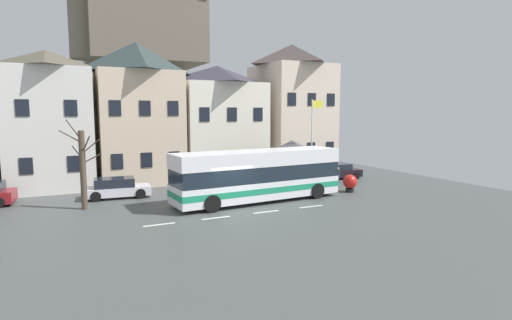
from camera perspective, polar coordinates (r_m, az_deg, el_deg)
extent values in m
cube|color=#484C4D|center=(23.63, -3.36, -7.01)|extent=(40.00, 60.00, 0.06)
cube|color=silver|center=(21.05, -13.42, -8.80)|extent=(1.60, 0.20, 0.01)
cube|color=silver|center=(21.85, -5.64, -8.07)|extent=(1.60, 0.20, 0.01)
cube|color=silver|center=(23.02, 1.45, -7.28)|extent=(1.60, 0.20, 0.01)
cube|color=silver|center=(24.50, 7.74, -6.48)|extent=(1.60, 0.20, 0.01)
cube|color=silver|center=(33.11, -27.00, 3.86)|extent=(5.70, 5.68, 8.69)
pyramid|color=brown|center=(33.30, -27.47, 12.45)|extent=(5.70, 5.68, 1.28)
cube|color=black|center=(30.48, -29.55, -0.75)|extent=(0.80, 0.06, 1.10)
cube|color=black|center=(30.41, -24.20, -0.48)|extent=(0.80, 0.06, 1.10)
cube|color=black|center=(30.28, -29.97, 6.36)|extent=(0.80, 0.06, 1.10)
cube|color=black|center=(30.21, -24.54, 6.65)|extent=(0.80, 0.06, 1.10)
cube|color=beige|center=(33.75, -16.18, 4.38)|extent=(6.20, 6.05, 8.71)
pyramid|color=#2D3A3A|center=(34.01, -16.49, 13.69)|extent=(6.20, 6.05, 2.32)
cube|color=black|center=(30.61, -18.89, -0.20)|extent=(0.80, 0.06, 1.10)
cube|color=black|center=(30.92, -15.09, 0.00)|extent=(0.80, 0.06, 1.10)
cube|color=black|center=(31.36, -11.38, 0.19)|extent=(0.80, 0.06, 1.10)
cube|color=black|center=(30.42, -19.16, 6.90)|extent=(0.80, 0.06, 1.10)
cube|color=black|center=(30.73, -15.30, 7.03)|extent=(0.80, 0.06, 1.10)
cube|color=black|center=(31.17, -11.54, 7.12)|extent=(0.80, 0.06, 1.10)
cube|color=silver|center=(35.83, -5.39, 4.18)|extent=(6.93, 6.65, 8.02)
pyramid|color=#373441|center=(35.95, -5.48, 11.82)|extent=(6.93, 6.65, 1.54)
cube|color=black|center=(32.07, -7.13, 0.12)|extent=(0.80, 0.06, 1.10)
cube|color=black|center=(32.88, -3.31, 0.32)|extent=(0.80, 0.06, 1.10)
cube|color=black|center=(33.82, 0.30, 0.51)|extent=(0.80, 0.06, 1.10)
cube|color=black|center=(31.87, -7.22, 6.36)|extent=(0.80, 0.06, 1.10)
cube|color=black|center=(32.68, -3.36, 6.41)|extent=(0.80, 0.06, 1.10)
cube|color=black|center=(33.62, 0.31, 6.43)|extent=(0.80, 0.06, 1.10)
cube|color=beige|center=(39.22, 4.96, 5.80)|extent=(6.09, 6.98, 9.94)
pyramid|color=#493D3B|center=(39.58, 5.05, 14.45)|extent=(6.09, 6.98, 1.97)
cube|color=black|center=(35.30, 5.00, 1.49)|extent=(0.80, 0.06, 1.10)
cube|color=black|center=(36.38, 7.75, 1.61)|extent=(0.80, 0.06, 1.10)
cube|color=black|center=(37.53, 10.34, 1.71)|extent=(0.80, 0.06, 1.10)
cube|color=black|center=(35.17, 5.07, 8.51)|extent=(0.80, 0.06, 1.10)
cube|color=black|center=(36.25, 7.86, 8.42)|extent=(0.80, 0.06, 1.10)
cube|color=black|center=(37.42, 10.48, 8.32)|extent=(0.80, 0.06, 1.10)
cone|color=#5F624C|center=(57.01, -15.40, 7.29)|extent=(32.91, 32.91, 12.80)
cube|color=#6E6256|center=(57.90, -15.70, 16.53)|extent=(13.87, 13.87, 7.84)
cylinder|color=#6A6354|center=(53.91, -22.71, 18.36)|extent=(4.03, 4.03, 10.31)
cube|color=white|center=(25.58, 0.31, -4.01)|extent=(11.07, 3.38, 1.12)
cube|color=#1E8C60|center=(25.57, 0.31, -3.89)|extent=(11.09, 3.41, 0.36)
cube|color=#19232D|center=(25.41, 0.31, -1.73)|extent=(10.97, 3.34, 0.94)
cube|color=white|center=(25.29, 0.31, 0.32)|extent=(11.07, 3.38, 0.88)
cube|color=#19232D|center=(28.54, 9.84, -0.90)|extent=(0.22, 2.16, 0.90)
cylinder|color=black|center=(28.64, 5.48, -3.52)|extent=(1.02, 0.35, 1.00)
cylinder|color=black|center=(26.71, 8.57, -4.31)|extent=(1.02, 0.35, 1.00)
cylinder|color=black|center=(25.14, -8.47, -5.00)|extent=(1.02, 0.35, 1.00)
cylinder|color=black|center=(22.91, -6.18, -6.11)|extent=(1.02, 0.35, 1.00)
cylinder|color=#473D33|center=(32.25, 0.99, -1.08)|extent=(0.14, 0.14, 2.40)
cylinder|color=#473D33|center=(33.85, 5.98, -0.75)|extent=(0.14, 0.14, 2.40)
cylinder|color=#473D33|center=(29.37, 3.89, -1.86)|extent=(0.14, 0.14, 2.40)
cylinder|color=#473D33|center=(31.12, 9.18, -1.45)|extent=(0.14, 0.14, 2.40)
pyramid|color=#4E4B52|center=(31.41, 5.04, 1.83)|extent=(3.60, 3.60, 1.03)
cube|color=white|center=(28.17, -18.80, -4.11)|extent=(4.25, 2.06, 0.55)
cube|color=#1E232D|center=(28.07, -19.27, -3.00)|extent=(2.59, 1.71, 0.58)
cylinder|color=black|center=(29.07, -16.17, -3.97)|extent=(0.65, 0.25, 0.64)
cylinder|color=black|center=(27.47, -15.89, -4.57)|extent=(0.65, 0.25, 0.64)
cylinder|color=black|center=(28.99, -21.54, -4.20)|extent=(0.65, 0.25, 0.64)
cylinder|color=black|center=(27.39, -21.58, -4.82)|extent=(0.65, 0.25, 0.64)
cube|color=black|center=(35.05, 11.33, -1.77)|extent=(3.98, 2.20, 0.61)
cube|color=#1E232D|center=(34.87, 11.09, -0.90)|extent=(2.43, 1.84, 0.49)
cylinder|color=black|center=(36.49, 12.26, -1.72)|extent=(0.65, 0.25, 0.64)
cylinder|color=black|center=(35.02, 13.86, -2.11)|extent=(0.65, 0.25, 0.64)
cylinder|color=black|center=(35.19, 8.80, -1.96)|extent=(0.65, 0.25, 0.64)
cylinder|color=black|center=(33.66, 10.31, -2.38)|extent=(0.65, 0.25, 0.64)
cylinder|color=black|center=(29.90, -31.67, -4.41)|extent=(0.66, 0.26, 0.64)
cube|color=silver|center=(33.01, 4.14, -2.10)|extent=(4.28, 1.86, 0.69)
cube|color=#1E232D|center=(33.04, 4.46, -1.09)|extent=(2.58, 1.60, 0.46)
cylinder|color=black|center=(31.64, 2.76, -2.85)|extent=(0.65, 0.22, 0.64)
cylinder|color=black|center=(33.06, 1.32, -2.44)|extent=(0.65, 0.22, 0.64)
cylinder|color=black|center=(33.12, 6.94, -2.47)|extent=(0.65, 0.22, 0.64)
cylinder|color=black|center=(34.47, 5.40, -2.09)|extent=(0.65, 0.22, 0.64)
cylinder|color=#38332D|center=(30.43, 9.64, -3.25)|extent=(0.18, 0.18, 0.72)
cylinder|color=#38332D|center=(30.42, 10.03, -3.26)|extent=(0.18, 0.18, 0.72)
cylinder|color=#7F6B56|center=(30.32, 9.86, -2.06)|extent=(0.33, 0.33, 0.66)
sphere|color=#D1AD89|center=(30.26, 9.88, -1.24)|extent=(0.21, 0.21, 0.21)
cylinder|color=#2D2D38|center=(29.51, 10.55, -3.58)|extent=(0.13, 0.13, 0.71)
cylinder|color=#2D2D38|center=(29.61, 10.23, -3.54)|extent=(0.13, 0.13, 0.71)
cylinder|color=#232B38|center=(29.46, 10.42, -2.34)|extent=(0.31, 0.31, 0.67)
sphere|color=tan|center=(29.39, 10.43, -1.49)|extent=(0.22, 0.22, 0.22)
cylinder|color=#2D2D38|center=(30.66, 11.39, -3.16)|extent=(0.14, 0.14, 0.77)
cylinder|color=#2D2D38|center=(30.46, 11.33, -3.23)|extent=(0.14, 0.14, 0.77)
cylinder|color=#232B38|center=(30.45, 11.39, -1.98)|extent=(0.33, 0.33, 0.65)
sphere|color=#D1AD89|center=(30.39, 11.41, -1.19)|extent=(0.20, 0.20, 0.20)
cube|color=brown|center=(32.52, 0.78, -2.35)|extent=(1.72, 0.45, 0.08)
cube|color=brown|center=(32.68, 0.60, -1.92)|extent=(1.72, 0.06, 0.40)
cube|color=#2D2D33|center=(32.22, -0.47, -2.84)|extent=(0.08, 0.36, 0.45)
cube|color=#2D2D33|center=(32.91, 2.00, -2.65)|extent=(0.08, 0.36, 0.45)
cylinder|color=silver|center=(30.87, 7.82, 2.36)|extent=(0.10, 0.10, 6.53)
cube|color=yellow|center=(31.04, 8.61, 7.76)|extent=(0.90, 0.03, 0.56)
cylinder|color=black|center=(29.33, 13.02, -4.16)|extent=(0.59, 0.59, 0.25)
sphere|color=red|center=(29.23, 13.05, -2.97)|extent=(0.99, 0.99, 0.99)
cylinder|color=brown|center=(25.24, -23.11, -1.33)|extent=(0.34, 0.34, 4.55)
cylinder|color=brown|center=(25.17, -24.21, 3.87)|extent=(0.82, 0.36, 1.20)
cylinder|color=brown|center=(24.75, -22.77, 1.97)|extent=(0.49, 0.81, 1.07)
cylinder|color=brown|center=(25.32, -24.62, 3.01)|extent=(1.19, 0.62, 0.74)
cylinder|color=brown|center=(24.77, -22.20, 1.77)|extent=(0.95, 0.78, 0.88)
cylinder|color=brown|center=(25.28, -23.81, 1.01)|extent=(0.58, 0.41, 0.76)
cylinder|color=brown|center=(24.92, -22.01, 0.22)|extent=(1.06, 0.63, 0.63)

